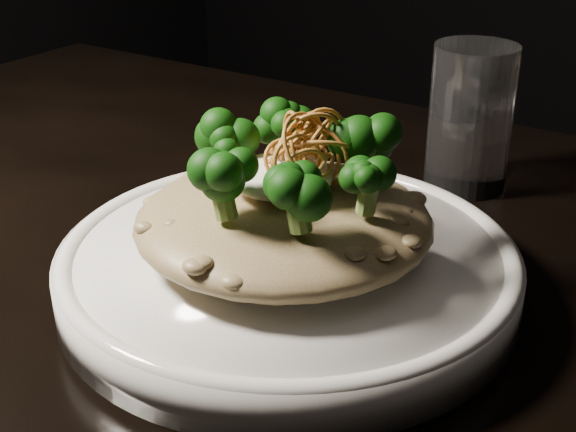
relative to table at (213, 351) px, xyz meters
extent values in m
cube|color=black|center=(0.00, 0.00, 0.06)|extent=(1.10, 0.80, 0.04)
cylinder|color=black|center=(-0.48, 0.33, -0.31)|extent=(0.05, 0.05, 0.71)
cylinder|color=silver|center=(0.07, -0.01, 0.10)|extent=(0.30, 0.30, 0.03)
ellipsoid|color=brown|center=(0.07, -0.01, 0.14)|extent=(0.19, 0.19, 0.04)
ellipsoid|color=white|center=(0.07, -0.01, 0.17)|extent=(0.07, 0.07, 0.02)
cylinder|color=white|center=(0.11, 0.22, 0.14)|extent=(0.07, 0.07, 0.12)
camera|label=1|loc=(0.32, -0.39, 0.36)|focal=50.00mm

